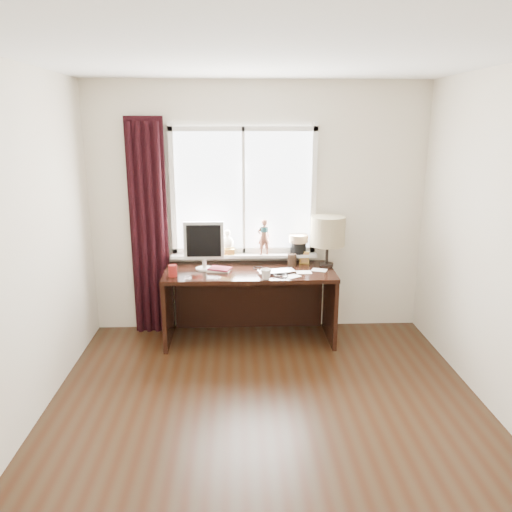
{
  "coord_description": "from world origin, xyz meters",
  "views": [
    {
      "loc": [
        -0.22,
        -3.16,
        2.19
      ],
      "look_at": [
        -0.05,
        1.25,
        1.0
      ],
      "focal_mm": 35.0,
      "sensor_mm": 36.0,
      "label": 1
    }
  ],
  "objects_px": {
    "mug": "(266,274)",
    "table_lamp": "(328,232)",
    "laptop": "(277,272)",
    "red_cup": "(173,271)",
    "monitor": "(204,243)",
    "desk": "(249,290)"
  },
  "relations": [
    {
      "from": "desk",
      "to": "laptop",
      "type": "bearing_deg",
      "value": -37.6
    },
    {
      "from": "laptop",
      "to": "monitor",
      "type": "height_order",
      "value": "monitor"
    },
    {
      "from": "mug",
      "to": "desk",
      "type": "distance_m",
      "value": 0.51
    },
    {
      "from": "laptop",
      "to": "mug",
      "type": "xyz_separation_m",
      "value": [
        -0.12,
        -0.18,
        0.04
      ]
    },
    {
      "from": "table_lamp",
      "to": "mug",
      "type": "bearing_deg",
      "value": -147.61
    },
    {
      "from": "red_cup",
      "to": "desk",
      "type": "height_order",
      "value": "red_cup"
    },
    {
      "from": "red_cup",
      "to": "desk",
      "type": "xyz_separation_m",
      "value": [
        0.74,
        0.27,
        -0.3
      ]
    },
    {
      "from": "monitor",
      "to": "table_lamp",
      "type": "distance_m",
      "value": 1.26
    },
    {
      "from": "desk",
      "to": "table_lamp",
      "type": "xyz_separation_m",
      "value": [
        0.8,
        0.03,
        0.61
      ]
    },
    {
      "from": "mug",
      "to": "desk",
      "type": "xyz_separation_m",
      "value": [
        -0.15,
        0.39,
        -0.3
      ]
    },
    {
      "from": "laptop",
      "to": "monitor",
      "type": "bearing_deg",
      "value": 156.17
    },
    {
      "from": "laptop",
      "to": "red_cup",
      "type": "height_order",
      "value": "red_cup"
    },
    {
      "from": "red_cup",
      "to": "monitor",
      "type": "xyz_separation_m",
      "value": [
        0.29,
        0.22,
        0.22
      ]
    },
    {
      "from": "red_cup",
      "to": "table_lamp",
      "type": "xyz_separation_m",
      "value": [
        1.54,
        0.3,
        0.31
      ]
    },
    {
      "from": "desk",
      "to": "monitor",
      "type": "xyz_separation_m",
      "value": [
        -0.45,
        -0.05,
        0.52
      ]
    },
    {
      "from": "mug",
      "to": "monitor",
      "type": "xyz_separation_m",
      "value": [
        -0.6,
        0.34,
        0.23
      ]
    },
    {
      "from": "monitor",
      "to": "table_lamp",
      "type": "bearing_deg",
      "value": 3.46
    },
    {
      "from": "table_lamp",
      "to": "laptop",
      "type": "bearing_deg",
      "value": -156.65
    },
    {
      "from": "monitor",
      "to": "desk",
      "type": "bearing_deg",
      "value": 6.16
    },
    {
      "from": "monitor",
      "to": "table_lamp",
      "type": "relative_size",
      "value": 0.94
    },
    {
      "from": "desk",
      "to": "mug",
      "type": "bearing_deg",
      "value": -69.09
    },
    {
      "from": "mug",
      "to": "table_lamp",
      "type": "distance_m",
      "value": 0.83
    }
  ]
}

